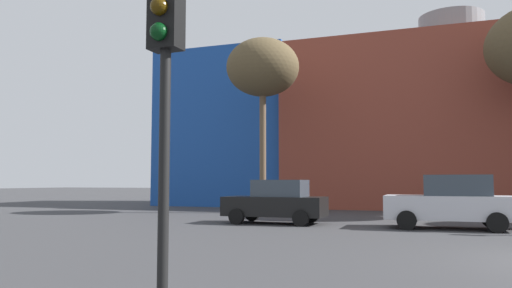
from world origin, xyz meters
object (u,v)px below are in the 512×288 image
object	(u,v)px
traffic_light_near_left	(164,63)
parked_car_0	(276,202)
parked_car_1	(451,202)
bare_tree_0	(263,69)

from	to	relation	value
traffic_light_near_left	parked_car_0	bearing A→B (deg)	-165.02
parked_car_0	parked_car_1	distance (m)	6.31
parked_car_1	bare_tree_0	bearing A→B (deg)	-33.83
traffic_light_near_left	bare_tree_0	bearing A→B (deg)	-161.44
bare_tree_0	parked_car_1	bearing A→B (deg)	-33.83
parked_car_0	traffic_light_near_left	bearing A→B (deg)	102.38
traffic_light_near_left	bare_tree_0	world-z (taller)	bare_tree_0
parked_car_1	bare_tree_0	world-z (taller)	bare_tree_0
parked_car_0	bare_tree_0	distance (m)	9.39
parked_car_0	traffic_light_near_left	size ratio (longest dim) A/B	0.98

